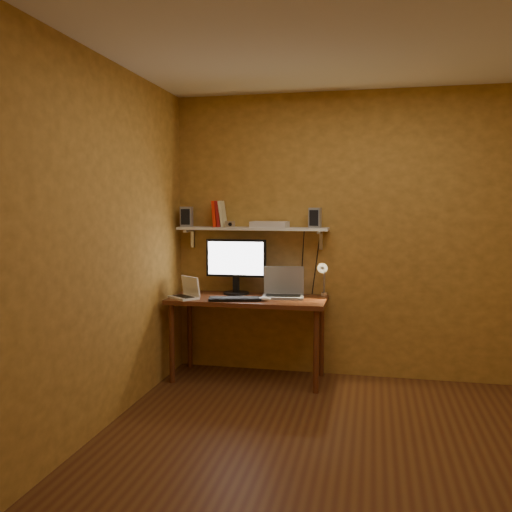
% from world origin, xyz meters
% --- Properties ---
extents(room, '(3.44, 3.24, 2.64)m').
position_xyz_m(room, '(0.00, 0.00, 1.30)').
color(room, brown).
rests_on(room, ground).
extents(desk, '(1.40, 0.60, 0.75)m').
position_xyz_m(desk, '(-0.95, 1.28, 0.66)').
color(desk, '#5F2516').
rests_on(desk, ground).
extents(wall_shelf, '(1.40, 0.25, 0.21)m').
position_xyz_m(wall_shelf, '(-0.95, 1.47, 1.36)').
color(wall_shelf, white).
rests_on(wall_shelf, room).
extents(monitor, '(0.57, 0.24, 0.51)m').
position_xyz_m(monitor, '(-1.10, 1.45, 1.04)').
color(monitor, black).
rests_on(monitor, desk).
extents(laptop, '(0.39, 0.30, 0.27)m').
position_xyz_m(laptop, '(-0.65, 1.39, 0.82)').
color(laptop, gray).
rests_on(laptop, desk).
extents(netbook, '(0.31, 0.30, 0.19)m').
position_xyz_m(netbook, '(-1.48, 1.13, 0.80)').
color(netbook, white).
rests_on(netbook, desk).
extents(keyboard, '(0.48, 0.25, 0.02)m').
position_xyz_m(keyboard, '(-1.03, 1.12, 0.76)').
color(keyboard, black).
rests_on(keyboard, desk).
extents(mouse, '(0.12, 0.08, 0.04)m').
position_xyz_m(mouse, '(-0.77, 1.14, 0.77)').
color(mouse, white).
rests_on(mouse, desk).
extents(desk_lamp, '(0.09, 0.23, 0.38)m').
position_xyz_m(desk_lamp, '(-0.29, 1.41, 0.96)').
color(desk_lamp, silver).
rests_on(desk_lamp, desk).
extents(speaker_left, '(0.12, 0.12, 0.19)m').
position_xyz_m(speaker_left, '(-1.59, 1.47, 1.47)').
color(speaker_left, gray).
rests_on(speaker_left, wall_shelf).
extents(speaker_right, '(0.11, 0.11, 0.18)m').
position_xyz_m(speaker_right, '(-0.37, 1.46, 1.46)').
color(speaker_right, gray).
rests_on(speaker_right, wall_shelf).
extents(books, '(0.13, 0.17, 0.24)m').
position_xyz_m(books, '(-1.28, 1.50, 1.50)').
color(books, red).
rests_on(books, wall_shelf).
extents(shelf_camera, '(0.10, 0.06, 0.06)m').
position_xyz_m(shelf_camera, '(-1.15, 1.41, 1.40)').
color(shelf_camera, silver).
rests_on(shelf_camera, wall_shelf).
extents(router, '(0.34, 0.23, 0.06)m').
position_xyz_m(router, '(-0.79, 1.46, 1.40)').
color(router, white).
rests_on(router, wall_shelf).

